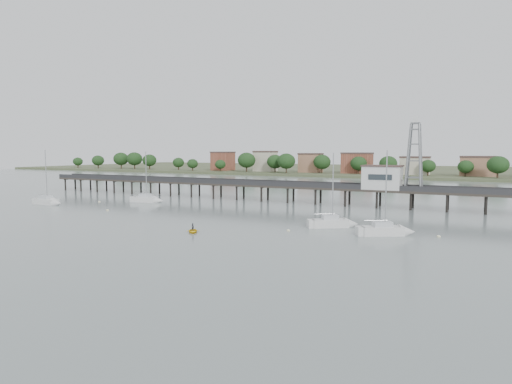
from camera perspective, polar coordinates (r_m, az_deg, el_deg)
ground_plane at (r=56.65m, az=-22.76°, el=-7.47°), size 500.00×500.00×0.00m
pier at (r=104.93m, az=2.88°, el=0.78°), size 150.00×5.00×5.50m
pier_building at (r=97.37m, az=16.48°, el=1.91°), size 8.40×5.40×5.30m
lattice_tower at (r=96.27m, az=20.37°, el=4.40°), size 3.20×3.20×15.50m
sailboat_d at (r=65.95m, az=17.48°, el=-4.96°), size 8.03×5.84×13.09m
sailboat_a at (r=109.93m, az=-25.80°, el=-1.19°), size 8.11×2.53×13.33m
sailboat_c at (r=70.75m, az=10.73°, el=-4.11°), size 7.63×5.94×12.65m
sailboat_b at (r=106.78m, az=-14.00°, el=-0.99°), size 8.05×3.49×12.91m
white_tender at (r=117.08m, az=-14.34°, el=-0.57°), size 3.54×2.54×1.27m
yellow_dinghy at (r=65.89m, az=-8.42°, el=-5.34°), size 2.03×1.66×2.88m
dinghy_occupant at (r=65.89m, az=-8.42°, el=-5.34°), size 0.68×1.24×0.28m
mooring_buoys at (r=78.22m, az=-2.28°, el=-3.53°), size 77.24×15.14×0.39m
far_shore at (r=278.64m, az=18.09°, el=2.80°), size 500.00×170.00×10.40m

